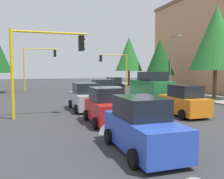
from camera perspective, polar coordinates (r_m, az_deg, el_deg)
The scene contains 18 objects.
ground_plane at distance 22.58m, azimuth -1.51°, elevation -2.83°, with size 120.00×120.00×0.00m, color #353538.
sidewalk_kerb at distance 31.49m, azimuth 14.47°, elevation -0.71°, with size 80.00×4.00×0.15m, color gray.
lane_arrow_near at distance 10.91m, azimuth 0.43°, elevation -11.02°, with size 2.40×1.10×1.10m.
apartment_block at distance 38.81m, azimuth 22.31°, elevation 9.81°, with size 18.29×9.30×13.27m.
traffic_signal_far_left at distance 37.45m, azimuth 0.75°, elevation 5.98°, with size 0.36×4.59×5.34m.
traffic_signal_near_right at distance 15.52m, azimuth -15.57°, elevation 7.63°, with size 0.36×4.59×5.35m.
traffic_signal_far_right at distance 35.51m, azimuth -17.05°, elevation 6.48°, with size 0.36×4.59×5.94m.
street_lamp_curbside at distance 29.53m, azimuth 13.94°, elevation 7.26°, with size 2.15×0.28×7.00m.
tree_roadside_far at distance 42.61m, azimuth 3.99°, elevation 8.26°, with size 4.66×4.66×8.54m.
tree_roadside_near at distance 25.90m, azimuth 23.20°, elevation 11.00°, with size 4.95×4.95×9.07m.
tree_roadside_mid at distance 33.73m, azimuth 11.16°, elevation 7.51°, with size 3.90×3.90×7.12m.
delivery_van_green at distance 21.13m, azimuth 9.12°, elevation 0.09°, with size 4.80×2.22×2.77m.
car_white at distance 24.45m, azimuth -2.43°, elevation -0.15°, with size 1.94×3.86×1.98m.
car_orange at distance 16.33m, azimuth 16.38°, elevation -2.76°, with size 3.75×1.92×1.98m.
car_blue at distance 8.94m, azimuth 7.01°, elevation -8.69°, with size 4.10×1.98×1.98m.
car_silver at distance 18.04m, azimuth -6.28°, elevation -1.90°, with size 4.19×2.04×1.98m.
car_black at distance 31.16m, azimuth 0.39°, elevation 0.90°, with size 3.66×1.97×1.98m.
car_red at distance 13.46m, azimuth -1.29°, elevation -4.13°, with size 3.61×2.06×1.98m.
Camera 1 is at (21.48, -6.29, 2.96)m, focal length 39.10 mm.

